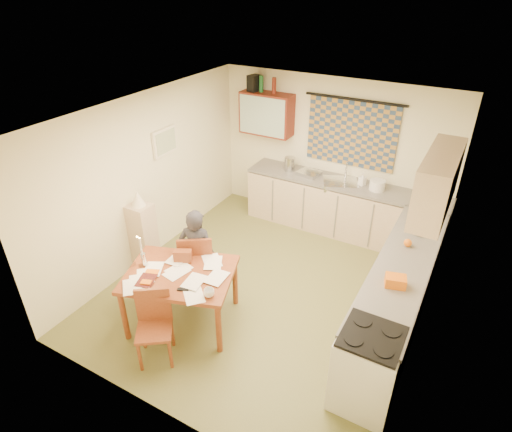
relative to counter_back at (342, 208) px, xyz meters
The scene contains 44 objects.
floor 2.04m from the counter_back, 100.69° to the right, with size 4.00×4.50×0.02m, color brown.
ceiling 2.86m from the counter_back, 100.69° to the right, with size 4.00×4.50×0.02m, color white.
wall_back 0.93m from the counter_back, 139.89° to the left, with size 4.00×0.02×2.50m, color beige.
wall_front 4.30m from the counter_back, 95.00° to the right, with size 4.00×0.02×2.50m, color beige.
wall_left 3.18m from the counter_back, 140.65° to the right, with size 0.02×4.50×2.50m, color beige.
wall_right 2.67m from the counter_back, 49.90° to the right, with size 0.02×4.50×2.50m, color beige.
window_blind 1.23m from the counter_back, 104.13° to the left, with size 1.45×0.03×1.05m, color navy.
curtain_rod 1.77m from the counter_back, 105.21° to the left, with size 0.04×0.04×1.60m, color black.
wall_cabinet 2.03m from the counter_back, behind, with size 0.90×0.34×0.70m, color #58190F.
wall_cabinet_glass 2.03m from the counter_back, behind, with size 0.84×0.02×0.64m, color #99B2A5.
upper_cabinet_right 2.46m from the counter_back, 43.76° to the right, with size 0.34×1.30×0.70m, color tan.
framed_print 3.07m from the counter_back, 146.46° to the right, with size 0.04×0.50×0.40m, color #F2E6C9.
print_canvas 3.05m from the counter_back, 146.17° to the right, with size 0.01×0.42×0.32m, color beige.
counter_back is the anchor object (origin of this frame).
counter_right 2.21m from the counter_back, 52.94° to the right, with size 0.62×2.95×0.92m.
stove 3.35m from the counter_back, 66.58° to the right, with size 0.60×0.60×0.93m.
sink 0.44m from the counter_back, behind, with size 0.55×0.45×0.10m, color silver.
tap 0.64m from the counter_back, 107.67° to the left, with size 0.03×0.03×0.28m, color silver.
dish_rack 0.81m from the counter_back, behind, with size 0.35×0.30×0.06m, color silver.
kettle 1.16m from the counter_back, behind, with size 0.18×0.18×0.24m, color silver.
mixing_bowl 0.75m from the counter_back, ahead, with size 0.24×0.24×0.16m, color white.
soap_bottle 0.63m from the counter_back, 10.87° to the left, with size 0.12×0.12×0.21m, color white.
bowl 1.74m from the counter_back, 36.94° to the right, with size 0.26×0.26×0.05m, color white.
orange_bag 2.65m from the counter_back, 59.09° to the right, with size 0.22×0.16×0.12m, color orange.
fruit_orange 1.95m from the counter_back, 47.05° to the right, with size 0.10×0.10×0.10m, color orange.
speaker 2.54m from the counter_back, behind, with size 0.16×0.20×0.26m, color black.
bottle_green 2.45m from the counter_back, behind, with size 0.07×0.07×0.26m, color #195926.
bottle_brown 2.30m from the counter_back, behind, with size 0.07×0.07×0.26m, color #58190F.
dining_table 3.19m from the counter_back, 108.49° to the right, with size 1.52×1.33×0.75m.
chair_far 2.75m from the counter_back, 115.31° to the right, with size 0.62×0.62×0.98m.
chair_near 3.77m from the counter_back, 103.95° to the right, with size 0.55×0.55×0.87m.
person 2.76m from the counter_back, 114.22° to the right, with size 0.56×0.44×1.33m, color black.
shelf_stand 3.24m from the counter_back, 132.90° to the right, with size 0.32×0.30×1.04m, color tan.
lampshade 3.32m from the counter_back, 132.90° to the right, with size 0.20×0.20×0.22m, color #F2E6C9.
letter_rack 3.05m from the counter_back, 111.62° to the right, with size 0.22×0.10×0.16m, color maroon.
mug 3.25m from the counter_back, 98.13° to the right, with size 0.16×0.16×0.10m, color white.
magazine 3.65m from the counter_back, 111.59° to the right, with size 0.27×0.31×0.02m, color maroon.
book 3.55m from the counter_back, 112.40° to the right, with size 0.24×0.27×0.02m, color orange.
orange_box 3.61m from the counter_back, 109.65° to the right, with size 0.12×0.08×0.04m, color orange.
eyeglasses 3.37m from the counter_back, 103.42° to the right, with size 0.13×0.04×0.02m, color black.
candle_holder 3.48m from the counter_back, 115.33° to the right, with size 0.06×0.06×0.18m, color silver.
candle 3.51m from the counter_back, 115.59° to the right, with size 0.02×0.02×0.22m, color white.
candle_flame 3.55m from the counter_back, 115.88° to the right, with size 0.02×0.02×0.02m, color #FFCC66.
papers 3.27m from the counter_back, 108.34° to the right, with size 1.08×1.23×0.02m.
Camera 1 is at (2.17, -4.21, 3.92)m, focal length 30.00 mm.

